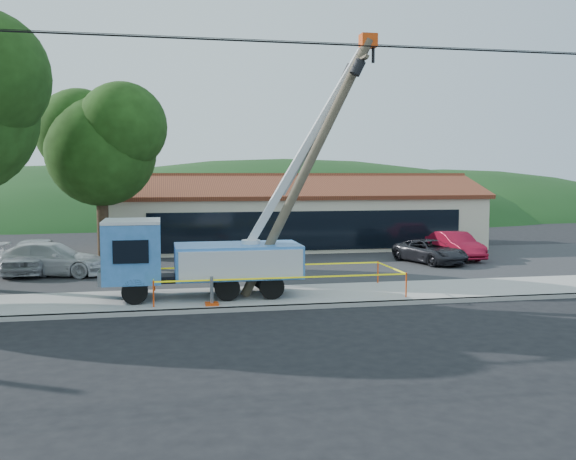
% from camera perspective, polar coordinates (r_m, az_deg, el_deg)
% --- Properties ---
extents(ground, '(120.00, 120.00, 0.00)m').
position_cam_1_polar(ground, '(20.08, 1.20, -8.29)').
color(ground, black).
rests_on(ground, ground).
extents(curb, '(60.00, 0.25, 0.15)m').
position_cam_1_polar(curb, '(22.07, 0.02, -6.87)').
color(curb, '#A29E97').
rests_on(curb, ground).
extents(sidewalk, '(60.00, 4.00, 0.15)m').
position_cam_1_polar(sidewalk, '(23.90, -0.87, -5.95)').
color(sidewalk, '#A29E97').
rests_on(sidewalk, ground).
extents(parking_lot, '(60.00, 12.00, 0.10)m').
position_cam_1_polar(parking_lot, '(31.70, -3.47, -3.29)').
color(parking_lot, '#28282B').
rests_on(parking_lot, ground).
extents(strip_mall, '(22.50, 8.53, 4.67)m').
position_cam_1_polar(strip_mall, '(40.02, 0.66, 1.08)').
color(strip_mall, beige).
rests_on(strip_mall, ground).
extents(tree_lot, '(6.30, 5.60, 8.94)m').
position_cam_1_polar(tree_lot, '(32.25, -16.31, 7.63)').
color(tree_lot, '#332316').
rests_on(tree_lot, ground).
extents(hill_west, '(78.40, 56.00, 28.00)m').
position_cam_1_polar(hill_west, '(75.02, -19.45, 1.19)').
color(hill_west, '#153513').
rests_on(hill_west, ground).
extents(hill_center, '(89.60, 64.00, 32.00)m').
position_cam_1_polar(hill_center, '(75.58, -0.34, 1.50)').
color(hill_center, '#153513').
rests_on(hill_center, ground).
extents(hill_east, '(72.80, 52.00, 26.00)m').
position_cam_1_polar(hill_east, '(81.73, 13.57, 1.62)').
color(hill_east, '#153513').
rests_on(hill_east, ground).
extents(utility_truck, '(10.08, 3.83, 9.63)m').
position_cam_1_polar(utility_truck, '(23.60, -8.03, -2.12)').
color(utility_truck, black).
rests_on(utility_truck, ground).
extents(leaning_pole, '(4.99, 1.97, 9.54)m').
position_cam_1_polar(leaning_pole, '(23.72, 2.28, 6.74)').
color(leaning_pole, brown).
rests_on(leaning_pole, ground).
extents(caution_tape, '(9.05, 3.15, 0.91)m').
position_cam_1_polar(caution_tape, '(23.97, -0.99, -4.11)').
color(caution_tape, '#E6420C').
rests_on(caution_tape, ground).
extents(car_silver, '(2.18, 4.80, 1.60)m').
position_cam_1_polar(car_silver, '(31.67, -21.67, -3.74)').
color(car_silver, '#AEB0B6').
rests_on(car_silver, ground).
extents(car_red, '(1.63, 4.37, 1.43)m').
position_cam_1_polar(car_red, '(35.48, 14.60, -2.64)').
color(car_red, '#A21029').
rests_on(car_red, ground).
extents(car_white, '(5.41, 3.16, 1.47)m').
position_cam_1_polar(car_white, '(30.59, -20.26, -3.99)').
color(car_white, silver).
rests_on(car_white, ground).
extents(car_dark, '(3.12, 4.66, 1.19)m').
position_cam_1_polar(car_dark, '(33.48, 12.51, -3.05)').
color(car_dark, black).
rests_on(car_dark, ground).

